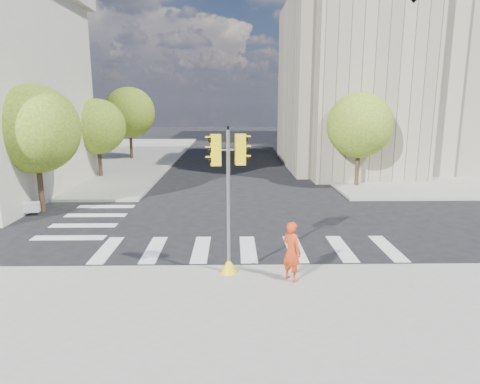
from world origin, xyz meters
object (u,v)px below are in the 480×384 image
Objects in this scene: lamp_near at (351,115)px; traffic_signal at (228,213)px; lamp_far at (315,111)px; photographer at (292,251)px.

traffic_signal is at bearing -115.30° from lamp_near.
lamp_near is 20.78m from traffic_signal.
lamp_far is 1.73× the size of traffic_signal.
lamp_near is at bearing -90.00° from lamp_far.
lamp_near is at bearing -60.09° from photographer.
photographer is at bearing -109.69° from lamp_near.
lamp_near and lamp_far have the same top height.
photographer is (1.93, -0.60, -1.06)m from traffic_signal.
lamp_near reaches higher than traffic_signal.
lamp_far is at bearing -52.10° from photographer.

